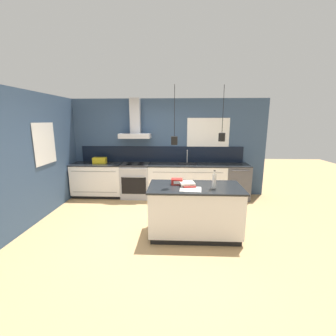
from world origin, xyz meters
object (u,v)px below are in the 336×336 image
object	(u,v)px
book_stack	(187,184)
oven_range	(136,180)
dishwasher	(237,181)
bottle_on_island	(214,181)
red_supply_box	(177,182)
yellow_toolbox	(100,160)

from	to	relation	value
book_stack	oven_range	bearing A→B (deg)	123.04
dishwasher	book_stack	bearing A→B (deg)	-124.84
bottle_on_island	book_stack	xyz separation A→B (m)	(-0.45, 0.12, -0.10)
dishwasher	book_stack	xyz separation A→B (m)	(-1.39, -1.99, 0.49)
red_supply_box	yellow_toolbox	bearing A→B (deg)	137.30
book_stack	yellow_toolbox	distance (m)	3.00
dishwasher	red_supply_box	world-z (taller)	red_supply_box
oven_range	bottle_on_island	distance (m)	2.79
bottle_on_island	book_stack	size ratio (longest dim) A/B	0.87
dishwasher	yellow_toolbox	distance (m)	3.67
dishwasher	book_stack	world-z (taller)	book_stack
yellow_toolbox	dishwasher	bearing A→B (deg)	-0.00
bottle_on_island	red_supply_box	world-z (taller)	bottle_on_island
book_stack	yellow_toolbox	size ratio (longest dim) A/B	1.05
dishwasher	yellow_toolbox	bearing A→B (deg)	180.00
dishwasher	red_supply_box	bearing A→B (deg)	-129.47
book_stack	yellow_toolbox	bearing A→B (deg)	138.50
red_supply_box	oven_range	bearing A→B (deg)	120.21
book_stack	red_supply_box	distance (m)	0.20
bottle_on_island	dishwasher	bearing A→B (deg)	65.96
oven_range	book_stack	distance (m)	2.42
oven_range	bottle_on_island	bearing A→B (deg)	-50.45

